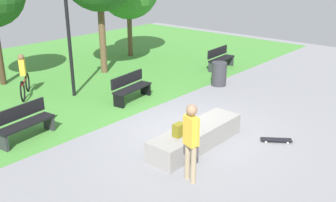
{
  "coord_description": "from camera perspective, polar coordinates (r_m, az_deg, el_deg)",
  "views": [
    {
      "loc": [
        -7.6,
        -6.02,
        4.48
      ],
      "look_at": [
        -0.55,
        0.13,
        1.01
      ],
      "focal_mm": 40.46,
      "sensor_mm": 36.0,
      "label": 1
    }
  ],
  "objects": [
    {
      "name": "backpack_on_ledge",
      "position": [
        9.04,
        1.65,
        -4.38
      ],
      "size": [
        0.29,
        0.21,
        0.32
      ],
      "primitive_type": "cube",
      "rotation": [
        0.0,
        0.0,
        3.12
      ],
      "color": "olive",
      "rests_on": "concrete_ledge"
    },
    {
      "name": "trash_bin",
      "position": [
        14.52,
        7.7,
        4.07
      ],
      "size": [
        0.57,
        0.57,
        0.9
      ],
      "primitive_type": "cylinder",
      "color": "#333338",
      "rests_on": "ground_plane"
    },
    {
      "name": "ground_plane",
      "position": [
        10.68,
        2.48,
        -4.45
      ],
      "size": [
        28.0,
        28.0,
        0.0
      ],
      "primitive_type": "plane",
      "color": "gray"
    },
    {
      "name": "concrete_ledge",
      "position": [
        9.71,
        4.27,
        -5.39
      ],
      "size": [
        2.95,
        0.8,
        0.53
      ],
      "primitive_type": "cube",
      "color": "gray",
      "rests_on": "ground_plane"
    },
    {
      "name": "park_bench_by_oak",
      "position": [
        12.84,
        -5.63,
        2.12
      ],
      "size": [
        1.65,
        0.69,
        0.91
      ],
      "color": "black",
      "rests_on": "ground_plane"
    },
    {
      "name": "skateboard_spare",
      "position": [
        10.8,
        3.2,
        -3.78
      ],
      "size": [
        0.73,
        0.68,
        0.08
      ],
      "color": "black",
      "rests_on": "ground_plane"
    },
    {
      "name": "lamp_post",
      "position": [
        13.22,
        -14.82,
        10.71
      ],
      "size": [
        0.28,
        0.28,
        3.93
      ],
      "color": "black",
      "rests_on": "ground_plane"
    },
    {
      "name": "grass_lawn",
      "position": [
        16.52,
        -19.6,
        3.45
      ],
      "size": [
        26.6,
        12.1,
        0.01
      ],
      "primitive_type": "cube",
      "color": "#478C38",
      "rests_on": "ground_plane"
    },
    {
      "name": "cyclist_on_bicycle",
      "position": [
        14.14,
        -20.88,
        3.22
      ],
      "size": [
        1.16,
        1.48,
        1.52
      ],
      "color": "black",
      "rests_on": "ground_plane"
    },
    {
      "name": "skateboard_by_ledge",
      "position": [
        10.39,
        16.0,
        -5.62
      ],
      "size": [
        0.63,
        0.76,
        0.08
      ],
      "color": "black",
      "rests_on": "ground_plane"
    },
    {
      "name": "skater_performing_trick",
      "position": [
        7.92,
        3.5,
        -5.45
      ],
      "size": [
        0.28,
        0.42,
        1.76
      ],
      "color": "tan",
      "rests_on": "ground_plane"
    },
    {
      "name": "park_bench_far_right",
      "position": [
        10.71,
        -20.88,
        -2.97
      ],
      "size": [
        1.65,
        0.69,
        0.91
      ],
      "color": "black",
      "rests_on": "ground_plane"
    },
    {
      "name": "park_bench_near_lamppost",
      "position": [
        16.84,
        7.87,
        6.45
      ],
      "size": [
        1.63,
        0.59,
        0.91
      ],
      "color": "black",
      "rests_on": "ground_plane"
    }
  ]
}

